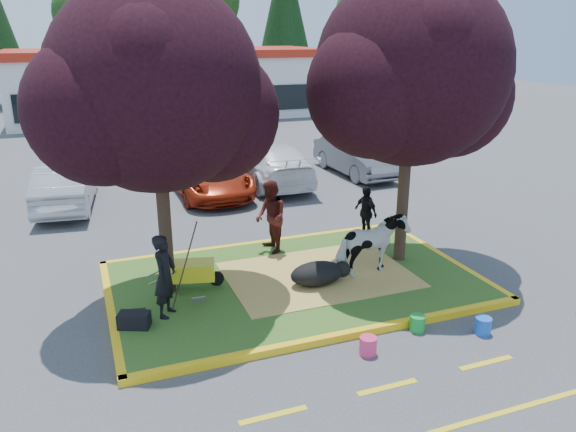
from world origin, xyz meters
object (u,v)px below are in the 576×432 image
object	(u,v)px
wheelbarrow	(194,271)
car_silver	(66,185)
cow	(371,246)
bucket_blue	(483,326)
bucket_pink	(368,346)
bucket_green	(417,323)
handler	(165,276)
calf	(317,274)

from	to	relation	value
wheelbarrow	car_silver	xyz separation A→B (m)	(-2.59, 7.90, 0.18)
cow	bucket_blue	xyz separation A→B (m)	(0.87, -2.93, -0.71)
wheelbarrow	bucket_pink	xyz separation A→B (m)	(2.44, -3.50, -0.41)
car_silver	bucket_green	bearing A→B (deg)	126.32
handler	wheelbarrow	world-z (taller)	handler
handler	bucket_green	size ratio (longest dim) A/B	5.30
handler	cow	bearing A→B (deg)	-55.11
bucket_pink	bucket_blue	xyz separation A→B (m)	(2.43, -0.15, -0.00)
handler	bucket_blue	distance (m)	6.28
cow	bucket_green	xyz separation A→B (m)	(-0.26, -2.39, -0.71)
calf	car_silver	xyz separation A→B (m)	(-5.20, 8.68, 0.34)
cow	bucket_pink	size ratio (longest dim) A/B	5.03
cow	bucket_green	bearing A→B (deg)	164.80
wheelbarrow	bucket_blue	distance (m)	6.10
cow	bucket_pink	world-z (taller)	cow
wheelbarrow	bucket_pink	distance (m)	4.28
bucket_green	car_silver	size ratio (longest dim) A/B	0.07
handler	bucket_blue	world-z (taller)	handler
bucket_green	car_silver	xyz separation A→B (m)	(-6.32, 11.00, 0.60)
handler	bucket_blue	xyz separation A→B (m)	(5.63, -2.66, -0.83)
bucket_pink	car_silver	size ratio (longest dim) A/B	0.07
calf	handler	world-z (taller)	handler
cow	handler	xyz separation A→B (m)	(-4.76, -0.27, 0.13)
cow	bucket_pink	xyz separation A→B (m)	(-1.56, -2.78, -0.70)
handler	car_silver	bearing A→B (deg)	43.32
bucket_blue	car_silver	xyz separation A→B (m)	(-7.46, 11.55, 0.59)
car_silver	cow	bearing A→B (deg)	133.81
handler	wheelbarrow	distance (m)	1.31
handler	bucket_pink	xyz separation A→B (m)	(3.19, -2.52, -0.83)
calf	cow	bearing A→B (deg)	24.42
handler	wheelbarrow	bearing A→B (deg)	-5.98
calf	wheelbarrow	xyz separation A→B (m)	(-2.62, 0.78, 0.16)
bucket_green	handler	bearing A→B (deg)	154.76
bucket_green	bucket_pink	bearing A→B (deg)	-163.10
handler	bucket_green	distance (m)	5.04
wheelbarrow	cow	bearing A→B (deg)	3.81
handler	bucket_pink	bearing A→B (deg)	-96.52
handler	car_silver	world-z (taller)	handler
handler	bucket_green	bearing A→B (deg)	-83.54
cow	calf	size ratio (longest dim) A/B	1.37
bucket_pink	bucket_blue	distance (m)	2.44
bucket_green	bucket_blue	xyz separation A→B (m)	(1.13, -0.54, 0.01)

